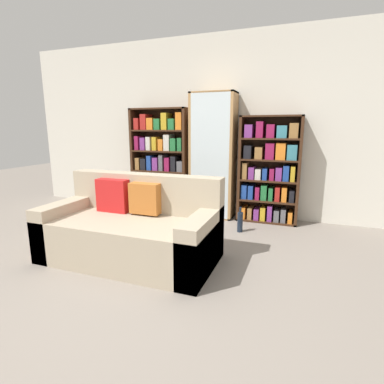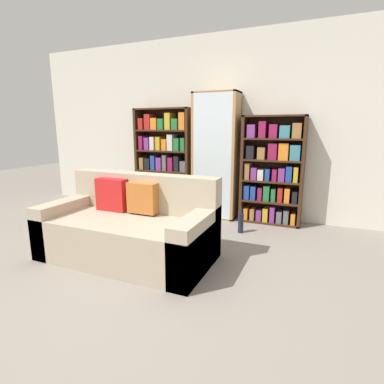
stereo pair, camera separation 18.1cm
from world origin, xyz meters
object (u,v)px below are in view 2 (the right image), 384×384
object	(u,v)px
bookshelf_right	(272,171)
display_cabinet	(216,156)
bookshelf_left	(165,162)
wine_bottle	(241,222)
couch	(129,229)

from	to	relation	value
bookshelf_right	display_cabinet	bearing A→B (deg)	-178.92
bookshelf_left	wine_bottle	bearing A→B (deg)	-23.13
couch	bookshelf_left	size ratio (longest dim) A/B	1.07
bookshelf_left	wine_bottle	distance (m)	1.69
display_cabinet	couch	bearing A→B (deg)	-101.19
bookshelf_right	wine_bottle	bearing A→B (deg)	-114.63
couch	bookshelf_left	distance (m)	1.93
display_cabinet	bookshelf_right	size ratio (longest dim) A/B	1.22
couch	display_cabinet	world-z (taller)	display_cabinet
wine_bottle	bookshelf_right	bearing A→B (deg)	65.37
bookshelf_left	display_cabinet	distance (m)	0.89
bookshelf_right	wine_bottle	distance (m)	0.90
wine_bottle	couch	bearing A→B (deg)	-127.49
display_cabinet	bookshelf_right	bearing A→B (deg)	1.08
bookshelf_right	wine_bottle	size ratio (longest dim) A/B	4.50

